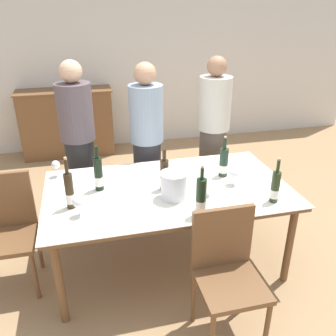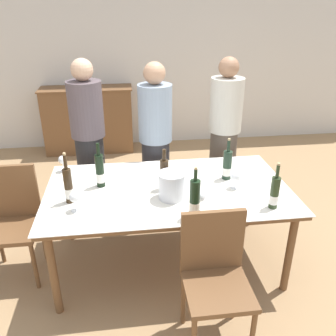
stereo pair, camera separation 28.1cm
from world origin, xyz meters
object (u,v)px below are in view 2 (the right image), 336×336
object	(u,v)px
person_guest_left	(156,144)
wine_bottle_3	(227,166)
wine_bottle_1	(164,175)
wine_glass_3	(235,177)
person_host	(89,144)
person_guest_right	(224,138)
sideboard_cabinet	(89,120)
dining_table	(168,194)
wine_bottle_5	(274,193)
ice_bucket	(172,185)
wine_bottle_0	(68,186)
wine_bottle_4	(195,200)
chair_near_front	(215,271)
wine_glass_2	(200,197)
wine_glass_0	(75,198)
chair_left_end	(12,215)
wine_bottle_2	(100,171)
wine_glass_1	(62,160)

from	to	relation	value
person_guest_left	wine_bottle_3	bearing A→B (deg)	-52.04
wine_bottle_1	wine_glass_3	size ratio (longest dim) A/B	2.32
person_host	person_guest_right	bearing A→B (deg)	-0.62
wine_bottle_3	sideboard_cabinet	bearing A→B (deg)	117.05
person_guest_left	dining_table	bearing A→B (deg)	-88.48
person_guest_right	dining_table	bearing A→B (deg)	-129.37
wine_glass_3	person_host	distance (m)	1.54
wine_bottle_5	person_host	size ratio (longest dim) A/B	0.22
ice_bucket	wine_bottle_0	size ratio (longest dim) A/B	0.53
wine_bottle_4	person_guest_right	size ratio (longest dim) A/B	0.23
wine_glass_3	chair_near_front	xyz separation A→B (m)	(-0.33, -0.71, -0.31)
chair_near_front	person_guest_right	size ratio (longest dim) A/B	0.56
wine_bottle_5	person_guest_right	world-z (taller)	person_guest_right
wine_bottle_4	wine_glass_3	distance (m)	0.55
wine_bottle_3	wine_bottle_4	xyz separation A→B (m)	(-0.39, -0.55, 0.01)
wine_glass_2	wine_bottle_1	bearing A→B (deg)	120.24
wine_glass_0	chair_left_end	xyz separation A→B (m)	(-0.57, 0.34, -0.31)
sideboard_cabinet	chair_near_front	xyz separation A→B (m)	(1.06, -3.58, 0.05)
wine_bottle_4	person_host	size ratio (longest dim) A/B	0.23
person_host	sideboard_cabinet	bearing A→B (deg)	95.10
wine_bottle_2	person_host	xyz separation A→B (m)	(-0.14, 0.76, -0.04)
wine_bottle_2	wine_glass_1	distance (m)	0.47
wine_bottle_5	person_guest_left	world-z (taller)	person_guest_left
wine_glass_0	person_guest_left	size ratio (longest dim) A/B	0.09
wine_bottle_4	wine_glass_2	size ratio (longest dim) A/B	2.44
wine_bottle_2	wine_glass_0	bearing A→B (deg)	-114.48
dining_table	person_guest_left	size ratio (longest dim) A/B	1.21
wine_bottle_1	person_guest_right	xyz separation A→B (m)	(0.73, 0.86, -0.04)
wine_glass_0	wine_bottle_0	bearing A→B (deg)	113.01
wine_glass_1	wine_bottle_5	bearing A→B (deg)	-27.35
wine_bottle_0	wine_glass_2	xyz separation A→B (m)	(0.94, -0.25, -0.02)
wine_bottle_0	wine_glass_3	xyz separation A→B (m)	(1.30, 0.05, -0.03)
wine_glass_2	person_guest_right	bearing A→B (deg)	66.89
chair_left_end	sideboard_cabinet	bearing A→B (deg)	81.07
wine_glass_2	wine_glass_0	bearing A→B (deg)	172.62
wine_bottle_1	wine_bottle_5	bearing A→B (deg)	-27.22
wine_glass_0	wine_bottle_2	bearing A→B (deg)	65.52
wine_bottle_1	chair_left_end	size ratio (longest dim) A/B	0.37
dining_table	chair_left_end	distance (m)	1.29
person_guest_left	wine_bottle_4	bearing A→B (deg)	-83.19
wine_glass_1	chair_left_end	bearing A→B (deg)	-138.61
wine_bottle_2	chair_near_front	xyz separation A→B (m)	(0.74, -0.90, -0.34)
person_guest_right	person_guest_left	bearing A→B (deg)	-175.68
person_guest_left	wine_glass_0	bearing A→B (deg)	-123.03
wine_bottle_3	wine_glass_2	world-z (taller)	wine_bottle_3
wine_glass_2	wine_bottle_5	bearing A→B (deg)	-2.97
chair_near_front	person_guest_left	distance (m)	1.62
ice_bucket	wine_bottle_1	distance (m)	0.16
wine_bottle_4	person_host	world-z (taller)	person_host
wine_bottle_0	wine_bottle_4	distance (m)	0.95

